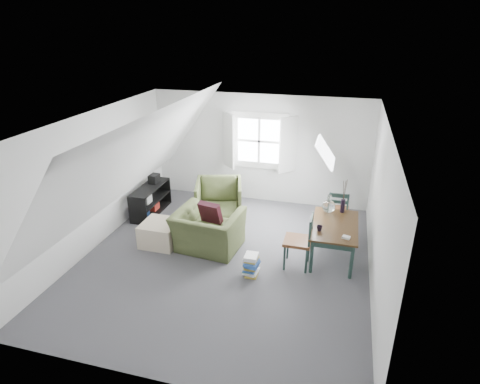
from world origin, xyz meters
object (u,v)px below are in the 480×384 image
(dining_chair_near, at_px, (300,240))
(magazine_stack, at_px, (251,265))
(armchair_near, at_px, (209,248))
(ottoman, at_px, (161,233))
(dining_table, at_px, (335,229))
(dining_chair_far, at_px, (338,210))
(armchair_far, at_px, (219,219))
(media_shelf, at_px, (150,202))

(dining_chair_near, xyz_separation_m, magazine_stack, (-0.73, -0.48, -0.32))
(dining_chair_near, bearing_deg, armchair_near, -99.40)
(magazine_stack, bearing_deg, ottoman, 163.85)
(dining_table, distance_m, dining_chair_far, 1.01)
(armchair_near, height_order, magazine_stack, armchair_near)
(armchair_far, distance_m, dining_chair_near, 2.37)
(media_shelf, bearing_deg, dining_chair_far, 3.05)
(armchair_far, bearing_deg, dining_table, -36.21)
(ottoman, height_order, magazine_stack, ottoman)
(media_shelf, bearing_deg, magazine_stack, -32.19)
(magazine_stack, bearing_deg, dining_chair_far, 55.87)
(dining_chair_near, bearing_deg, magazine_stack, -61.74)
(magazine_stack, bearing_deg, armchair_far, 122.34)
(armchair_far, bearing_deg, dining_chair_far, -13.56)
(armchair_far, distance_m, dining_table, 2.66)
(dining_chair_near, relative_size, media_shelf, 0.80)
(dining_table, relative_size, magazine_stack, 3.54)
(media_shelf, bearing_deg, armchair_far, 4.30)
(armchair_near, xyz_separation_m, magazine_stack, (0.97, -0.62, 0.19))
(dining_chair_near, height_order, media_shelf, dining_chair_near)
(dining_chair_far, distance_m, media_shelf, 4.03)
(dining_chair_far, bearing_deg, armchair_near, 20.44)
(dining_chair_far, bearing_deg, armchair_far, -7.03)
(dining_chair_far, relative_size, dining_chair_near, 0.93)
(armchair_near, distance_m, ottoman, 0.97)
(armchair_far, xyz_separation_m, ottoman, (-0.77, -1.27, 0.22))
(armchair_near, relative_size, ottoman, 1.75)
(dining_table, height_order, media_shelf, dining_table)
(armchair_far, bearing_deg, ottoman, -137.24)
(dining_chair_far, bearing_deg, media_shelf, -6.23)
(media_shelf, bearing_deg, ottoman, -55.30)
(dining_chair_far, distance_m, magazine_stack, 2.34)
(ottoman, bearing_deg, dining_table, 6.55)
(ottoman, bearing_deg, dining_chair_far, 23.01)
(ottoman, height_order, media_shelf, media_shelf)
(media_shelf, relative_size, magazine_stack, 3.28)
(armchair_near, bearing_deg, magazine_stack, 153.44)
(dining_chair_near, bearing_deg, dining_chair_far, 153.71)
(ottoman, xyz_separation_m, dining_chair_far, (3.23, 1.37, 0.25))
(ottoman, relative_size, media_shelf, 0.54)
(dining_chair_far, bearing_deg, dining_chair_near, 59.01)
(ottoman, relative_size, dining_chair_far, 0.74)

